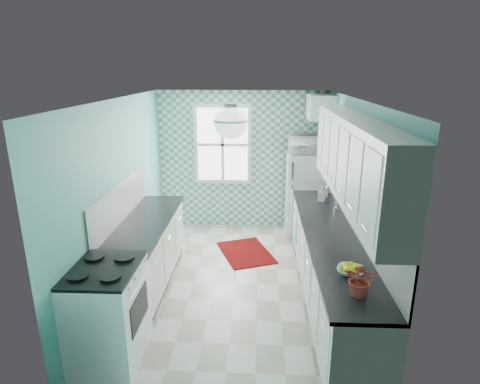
{
  "coord_description": "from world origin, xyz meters",
  "views": [
    {
      "loc": [
        0.29,
        -4.94,
        2.85
      ],
      "look_at": [
        0.05,
        0.25,
        1.25
      ],
      "focal_mm": 30.0,
      "sensor_mm": 36.0,
      "label": 1
    }
  ],
  "objects_px": {
    "ceiling_light": "(230,122)",
    "potted_plant": "(361,280)",
    "sink": "(322,211)",
    "fruit_bowl": "(350,271)",
    "fridge": "(304,195)",
    "microwave": "(307,144)",
    "stove": "(107,312)"
  },
  "relations": [
    {
      "from": "ceiling_light",
      "to": "potted_plant",
      "type": "height_order",
      "value": "ceiling_light"
    },
    {
      "from": "ceiling_light",
      "to": "sink",
      "type": "height_order",
      "value": "ceiling_light"
    },
    {
      "from": "fruit_bowl",
      "to": "potted_plant",
      "type": "height_order",
      "value": "potted_plant"
    },
    {
      "from": "sink",
      "to": "fruit_bowl",
      "type": "height_order",
      "value": "sink"
    },
    {
      "from": "ceiling_light",
      "to": "fridge",
      "type": "xyz_separation_m",
      "value": [
        1.11,
        2.61,
        -1.59
      ]
    },
    {
      "from": "fruit_bowl",
      "to": "potted_plant",
      "type": "xyz_separation_m",
      "value": [
        0.0,
        -0.39,
        0.13
      ]
    },
    {
      "from": "microwave",
      "to": "fridge",
      "type": "bearing_deg",
      "value": 53.2
    },
    {
      "from": "fruit_bowl",
      "to": "microwave",
      "type": "relative_size",
      "value": 0.43
    },
    {
      "from": "potted_plant",
      "to": "ceiling_light",
      "type": "bearing_deg",
      "value": 140.28
    },
    {
      "from": "sink",
      "to": "ceiling_light",
      "type": "bearing_deg",
      "value": -137.91
    },
    {
      "from": "ceiling_light",
      "to": "microwave",
      "type": "distance_m",
      "value": 2.92
    },
    {
      "from": "ceiling_light",
      "to": "stove",
      "type": "relative_size",
      "value": 0.35
    },
    {
      "from": "ceiling_light",
      "to": "fruit_bowl",
      "type": "bearing_deg",
      "value": -26.76
    },
    {
      "from": "sink",
      "to": "fruit_bowl",
      "type": "relative_size",
      "value": 2.1
    },
    {
      "from": "fridge",
      "to": "fruit_bowl",
      "type": "distance_m",
      "value": 3.22
    },
    {
      "from": "fridge",
      "to": "sink",
      "type": "distance_m",
      "value": 1.39
    },
    {
      "from": "ceiling_light",
      "to": "microwave",
      "type": "xyz_separation_m",
      "value": [
        1.11,
        2.61,
        -0.69
      ]
    },
    {
      "from": "ceiling_light",
      "to": "potted_plant",
      "type": "distance_m",
      "value": 1.98
    },
    {
      "from": "fridge",
      "to": "stove",
      "type": "xyz_separation_m",
      "value": [
        -2.31,
        -3.33,
        -0.21
      ]
    },
    {
      "from": "stove",
      "to": "potted_plant",
      "type": "bearing_deg",
      "value": -6.51
    },
    {
      "from": "fruit_bowl",
      "to": "microwave",
      "type": "bearing_deg",
      "value": 91.61
    },
    {
      "from": "stove",
      "to": "potted_plant",
      "type": "height_order",
      "value": "potted_plant"
    },
    {
      "from": "ceiling_light",
      "to": "fruit_bowl",
      "type": "height_order",
      "value": "ceiling_light"
    },
    {
      "from": "fridge",
      "to": "sink",
      "type": "xyz_separation_m",
      "value": [
        0.09,
        -1.37,
        0.19
      ]
    },
    {
      "from": "fruit_bowl",
      "to": "ceiling_light",
      "type": "bearing_deg",
      "value": 153.24
    },
    {
      "from": "stove",
      "to": "microwave",
      "type": "distance_m",
      "value": 4.21
    },
    {
      "from": "fridge",
      "to": "sink",
      "type": "bearing_deg",
      "value": -87.25
    },
    {
      "from": "potted_plant",
      "to": "sink",
      "type": "bearing_deg",
      "value": 89.91
    },
    {
      "from": "microwave",
      "to": "fruit_bowl",
      "type": "bearing_deg",
      "value": 90.11
    },
    {
      "from": "ceiling_light",
      "to": "potted_plant",
      "type": "bearing_deg",
      "value": -39.72
    },
    {
      "from": "fridge",
      "to": "stove",
      "type": "relative_size",
      "value": 1.47
    },
    {
      "from": "fridge",
      "to": "potted_plant",
      "type": "relative_size",
      "value": 4.63
    }
  ]
}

